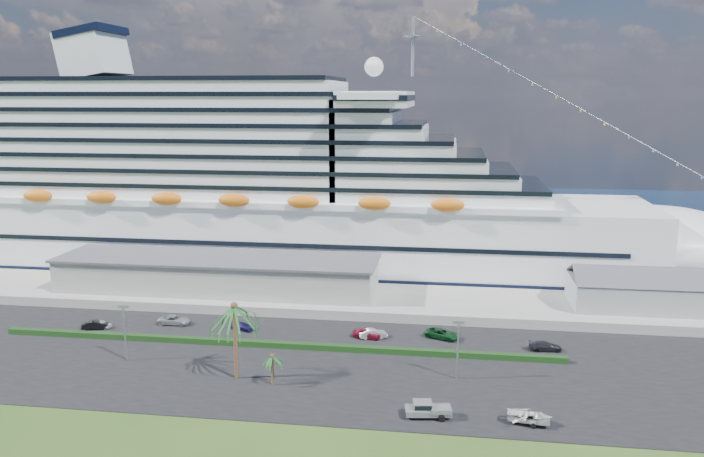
% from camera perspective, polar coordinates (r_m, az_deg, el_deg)
% --- Properties ---
extents(ground, '(420.00, 420.00, 0.00)m').
position_cam_1_polar(ground, '(91.79, -4.22, -13.68)').
color(ground, '#284918').
rests_on(ground, ground).
extents(asphalt_lot, '(140.00, 38.00, 0.12)m').
position_cam_1_polar(asphalt_lot, '(101.64, -2.87, -11.09)').
color(asphalt_lot, black).
rests_on(asphalt_lot, ground).
extents(wharf, '(240.00, 20.00, 1.80)m').
position_cam_1_polar(wharf, '(128.30, -0.38, -5.90)').
color(wharf, gray).
rests_on(wharf, ground).
extents(water, '(420.00, 160.00, 0.02)m').
position_cam_1_polar(water, '(215.55, 3.20, 0.83)').
color(water, '#0B1F32').
rests_on(water, ground).
extents(cruise_ship, '(191.00, 38.00, 54.00)m').
position_cam_1_polar(cruise_ship, '(152.24, -7.07, 2.82)').
color(cruise_ship, silver).
rests_on(cruise_ship, ground).
extents(terminal_building, '(61.00, 15.00, 6.30)m').
position_cam_1_polar(terminal_building, '(133.09, -11.10, -3.65)').
color(terminal_building, gray).
rests_on(terminal_building, wharf).
extents(port_shed, '(24.00, 12.31, 7.37)m').
position_cam_1_polar(port_shed, '(130.40, 22.94, -4.92)').
color(port_shed, gray).
rests_on(port_shed, wharf).
extents(hedge, '(88.00, 1.10, 0.90)m').
position_cam_1_polar(hedge, '(107.69, -6.59, -9.55)').
color(hedge, black).
rests_on(hedge, asphalt_lot).
extents(lamp_post_left, '(1.60, 0.35, 8.27)m').
position_cam_1_polar(lamp_post_left, '(105.93, -18.40, -7.69)').
color(lamp_post_left, gray).
rests_on(lamp_post_left, asphalt_lot).
extents(lamp_post_right, '(1.60, 0.35, 8.27)m').
position_cam_1_polar(lamp_post_right, '(95.25, 8.80, -9.36)').
color(lamp_post_right, gray).
rests_on(lamp_post_right, asphalt_lot).
extents(palm_tall, '(8.82, 8.82, 11.13)m').
position_cam_1_polar(palm_tall, '(94.53, -9.75, -7.07)').
color(palm_tall, '#47301E').
rests_on(palm_tall, ground).
extents(palm_short, '(3.53, 3.53, 4.56)m').
position_cam_1_polar(palm_short, '(93.57, -6.66, -10.79)').
color(palm_short, '#47301E').
rests_on(palm_short, ground).
extents(parked_car_0, '(3.89, 2.14, 1.26)m').
position_cam_1_polar(parked_car_0, '(122.82, -20.09, -7.46)').
color(parked_car_0, silver).
rests_on(parked_car_0, asphalt_lot).
extents(parked_car_1, '(4.54, 2.83, 1.41)m').
position_cam_1_polar(parked_car_1, '(122.44, -20.54, -7.51)').
color(parked_car_1, black).
rests_on(parked_car_1, asphalt_lot).
extents(parked_car_2, '(5.47, 2.66, 1.50)m').
position_cam_1_polar(parked_car_2, '(120.84, -14.56, -7.37)').
color(parked_car_2, '#95979D').
rests_on(parked_car_2, asphalt_lot).
extents(parked_car_3, '(4.55, 3.08, 1.22)m').
position_cam_1_polar(parked_car_3, '(115.83, -9.06, -8.03)').
color(parked_car_3, '#191448').
rests_on(parked_car_3, asphalt_lot).
extents(parked_car_4, '(4.77, 2.64, 1.54)m').
position_cam_1_polar(parked_car_4, '(110.68, 1.23, -8.73)').
color(parked_car_4, maroon).
rests_on(parked_car_4, asphalt_lot).
extents(parked_car_5, '(4.76, 2.94, 1.48)m').
position_cam_1_polar(parked_car_5, '(110.81, 1.75, -8.72)').
color(parked_car_5, '#A2A5A9').
rests_on(parked_car_5, asphalt_lot).
extents(parked_car_6, '(6.07, 4.41, 1.53)m').
position_cam_1_polar(parked_car_6, '(111.48, 7.52, -8.68)').
color(parked_car_6, '#0E3B1A').
rests_on(parked_car_6, asphalt_lot).
extents(parked_car_7, '(5.06, 2.40, 1.42)m').
position_cam_1_polar(parked_car_7, '(109.67, 15.76, -9.38)').
color(parked_car_7, black).
rests_on(parked_car_7, asphalt_lot).
extents(pickup_truck, '(5.81, 2.78, 1.97)m').
position_cam_1_polar(pickup_truck, '(85.83, 6.29, -14.68)').
color(pickup_truck, black).
rests_on(pickup_truck, asphalt_lot).
extents(boat_trailer, '(6.20, 4.48, 1.73)m').
position_cam_1_polar(boat_trailer, '(86.19, 14.51, -14.83)').
color(boat_trailer, gray).
rests_on(boat_trailer, asphalt_lot).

